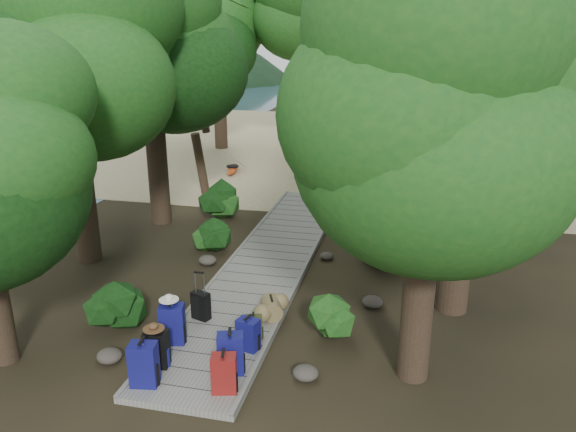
% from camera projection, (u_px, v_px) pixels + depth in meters
% --- Properties ---
extents(ground, '(120.00, 120.00, 0.00)m').
position_uv_depth(ground, '(260.00, 279.00, 13.33)').
color(ground, '#2F2617').
rests_on(ground, ground).
extents(sand_beach, '(40.00, 22.00, 0.02)m').
position_uv_depth(sand_beach, '(346.00, 146.00, 28.10)').
color(sand_beach, tan).
rests_on(sand_beach, ground).
extents(distant_hill, '(32.00, 16.00, 12.00)m').
position_uv_depth(distant_hill, '(44.00, 78.00, 66.15)').
color(distant_hill, black).
rests_on(distant_hill, ground).
extents(boardwalk, '(2.00, 12.00, 0.12)m').
position_uv_depth(boardwalk, '(270.00, 261.00, 14.23)').
color(boardwalk, gray).
rests_on(boardwalk, ground).
extents(backpack_left_a, '(0.49, 0.38, 0.83)m').
position_uv_depth(backpack_left_a, '(144.00, 362.00, 9.09)').
color(backpack_left_a, navy).
rests_on(backpack_left_a, boardwalk).
extents(backpack_left_b, '(0.43, 0.33, 0.73)m').
position_uv_depth(backpack_left_b, '(157.00, 347.00, 9.61)').
color(backpack_left_b, black).
rests_on(backpack_left_b, boardwalk).
extents(backpack_left_c, '(0.51, 0.42, 0.83)m').
position_uv_depth(backpack_left_c, '(172.00, 322.00, 10.32)').
color(backpack_left_c, navy).
rests_on(backpack_left_c, boardwalk).
extents(backpack_right_a, '(0.45, 0.37, 0.71)m').
position_uv_depth(backpack_right_a, '(224.00, 372.00, 8.94)').
color(backpack_right_a, maroon).
rests_on(backpack_right_a, boardwalk).
extents(backpack_right_b, '(0.51, 0.43, 0.79)m').
position_uv_depth(backpack_right_b, '(231.00, 352.00, 9.41)').
color(backpack_right_b, navy).
rests_on(backpack_right_b, boardwalk).
extents(backpack_right_c, '(0.44, 0.36, 0.66)m').
position_uv_depth(backpack_right_c, '(248.00, 333.00, 10.13)').
color(backpack_right_c, navy).
rests_on(backpack_right_c, boardwalk).
extents(backpack_right_d, '(0.38, 0.32, 0.50)m').
position_uv_depth(backpack_right_d, '(254.00, 326.00, 10.51)').
color(backpack_right_d, '#343614').
rests_on(backpack_right_d, boardwalk).
extents(duffel_right_khaki, '(0.58, 0.69, 0.39)m').
position_uv_depth(duffel_right_khaki, '(271.00, 308.00, 11.32)').
color(duffel_right_khaki, brown).
rests_on(duffel_right_khaki, boardwalk).
extents(suitcase_on_boardwalk, '(0.41, 0.31, 0.57)m').
position_uv_depth(suitcase_on_boardwalk, '(201.00, 306.00, 11.21)').
color(suitcase_on_boardwalk, black).
rests_on(suitcase_on_boardwalk, boardwalk).
extents(lone_suitcase_on_sand, '(0.46, 0.30, 0.68)m').
position_uv_depth(lone_suitcase_on_sand, '(328.00, 179.00, 20.71)').
color(lone_suitcase_on_sand, black).
rests_on(lone_suitcase_on_sand, sand_beach).
extents(hat_brown, '(0.37, 0.37, 0.11)m').
position_uv_depth(hat_brown, '(154.00, 326.00, 9.44)').
color(hat_brown, '#51351E').
rests_on(hat_brown, backpack_left_b).
extents(hat_white, '(0.36, 0.36, 0.12)m').
position_uv_depth(hat_white, '(169.00, 297.00, 10.23)').
color(hat_white, silver).
rests_on(hat_white, backpack_left_c).
extents(kayak, '(1.44, 3.67, 0.36)m').
position_uv_depth(kayak, '(233.00, 168.00, 23.02)').
color(kayak, '#BC3F10').
rests_on(kayak, sand_beach).
extents(sun_lounger, '(1.20, 1.84, 0.57)m').
position_uv_depth(sun_lounger, '(400.00, 171.00, 22.09)').
color(sun_lounger, silver).
rests_on(sun_lounger, sand_beach).
extents(tree_right_a, '(4.51, 4.51, 7.51)m').
position_uv_depth(tree_right_a, '(429.00, 162.00, 8.45)').
color(tree_right_a, black).
rests_on(tree_right_a, ground).
extents(tree_right_b, '(5.16, 5.16, 9.22)m').
position_uv_depth(tree_right_b, '(474.00, 88.00, 10.44)').
color(tree_right_b, black).
rests_on(tree_right_b, ground).
extents(tree_right_c, '(5.73, 5.73, 9.91)m').
position_uv_depth(tree_right_c, '(455.00, 63.00, 12.00)').
color(tree_right_c, black).
rests_on(tree_right_c, ground).
extents(tree_right_d, '(5.26, 5.26, 9.65)m').
position_uv_depth(tree_right_d, '(515.00, 64.00, 13.78)').
color(tree_right_d, black).
rests_on(tree_right_d, ground).
extents(tree_right_e, '(4.64, 4.64, 8.35)m').
position_uv_depth(tree_right_e, '(453.00, 79.00, 17.20)').
color(tree_right_e, black).
rests_on(tree_right_e, ground).
extents(tree_right_f, '(5.26, 5.26, 9.39)m').
position_uv_depth(tree_right_f, '(518.00, 57.00, 19.29)').
color(tree_right_f, black).
rests_on(tree_right_f, ground).
extents(tree_left_b, '(4.77, 4.77, 8.58)m').
position_uv_depth(tree_left_b, '(70.00, 90.00, 13.10)').
color(tree_left_b, black).
rests_on(tree_left_b, ground).
extents(tree_left_c, '(4.94, 4.94, 8.58)m').
position_uv_depth(tree_left_c, '(151.00, 79.00, 15.87)').
color(tree_left_c, black).
rests_on(tree_left_c, ground).
extents(tree_back_a, '(5.86, 5.86, 10.15)m').
position_uv_depth(tree_back_a, '(310.00, 41.00, 26.35)').
color(tree_back_a, black).
rests_on(tree_back_a, ground).
extents(tree_back_b, '(5.92, 5.92, 10.58)m').
position_uv_depth(tree_back_b, '(384.00, 36.00, 26.18)').
color(tree_back_b, black).
rests_on(tree_back_b, ground).
extents(tree_back_c, '(5.43, 5.43, 9.77)m').
position_uv_depth(tree_back_c, '(460.00, 46.00, 25.38)').
color(tree_back_c, black).
rests_on(tree_back_c, ground).
extents(tree_back_d, '(5.33, 5.33, 8.89)m').
position_uv_depth(tree_back_d, '(218.00, 55.00, 26.31)').
color(tree_back_d, black).
rests_on(tree_back_d, ground).
extents(palm_right_a, '(4.62, 4.62, 7.87)m').
position_uv_depth(palm_right_a, '(403.00, 86.00, 17.63)').
color(palm_right_a, '#164112').
rests_on(palm_right_a, ground).
extents(palm_right_b, '(4.71, 4.71, 9.10)m').
position_uv_depth(palm_right_b, '(472.00, 60.00, 20.59)').
color(palm_right_b, '#164112').
rests_on(palm_right_b, ground).
extents(palm_right_c, '(4.79, 4.79, 7.62)m').
position_uv_depth(palm_right_c, '(404.00, 74.00, 23.67)').
color(palm_right_c, '#164112').
rests_on(palm_right_c, ground).
extents(palm_left_a, '(4.25, 4.25, 6.77)m').
position_uv_depth(palm_left_a, '(194.00, 99.00, 18.96)').
color(palm_left_a, '#164112').
rests_on(palm_left_a, ground).
extents(rock_left_a, '(0.46, 0.41, 0.25)m').
position_uv_depth(rock_left_a, '(109.00, 356.00, 9.99)').
color(rock_left_a, '#4C473F').
rests_on(rock_left_a, ground).
extents(rock_left_b, '(0.34, 0.31, 0.19)m').
position_uv_depth(rock_left_b, '(134.00, 298.00, 12.18)').
color(rock_left_b, '#4C473F').
rests_on(rock_left_b, ground).
extents(rock_left_c, '(0.45, 0.41, 0.25)m').
position_uv_depth(rock_left_c, '(207.00, 260.00, 14.10)').
color(rock_left_c, '#4C473F').
rests_on(rock_left_c, ground).
extents(rock_left_d, '(0.28, 0.25, 0.15)m').
position_uv_depth(rock_left_d, '(204.00, 233.00, 16.13)').
color(rock_left_d, '#4C473F').
rests_on(rock_left_d, ground).
extents(rock_right_a, '(0.45, 0.40, 0.25)m').
position_uv_depth(rock_right_a, '(305.00, 373.00, 9.51)').
color(rock_right_a, '#4C473F').
rests_on(rock_right_a, ground).
extents(rock_right_b, '(0.45, 0.41, 0.25)m').
position_uv_depth(rock_right_b, '(372.00, 302.00, 11.96)').
color(rock_right_b, '#4C473F').
rests_on(rock_right_b, ground).
extents(rock_right_c, '(0.35, 0.32, 0.19)m').
position_uv_depth(rock_right_c, '(327.00, 256.00, 14.43)').
color(rock_right_c, '#4C473F').
rests_on(rock_right_c, ground).
extents(rock_right_d, '(0.52, 0.47, 0.29)m').
position_uv_depth(rock_right_d, '(399.00, 232.00, 15.95)').
color(rock_right_d, '#4C473F').
rests_on(rock_right_d, ground).
extents(shrub_left_a, '(1.01, 1.01, 0.91)m').
position_uv_depth(shrub_left_a, '(114.00, 307.00, 11.03)').
color(shrub_left_a, '#164A17').
rests_on(shrub_left_a, ground).
extents(shrub_left_b, '(1.00, 1.00, 0.90)m').
position_uv_depth(shrub_left_b, '(210.00, 236.00, 14.77)').
color(shrub_left_b, '#164A17').
rests_on(shrub_left_b, ground).
extents(shrub_left_c, '(1.35, 1.35, 1.22)m').
position_uv_depth(shrub_left_c, '(216.00, 199.00, 17.40)').
color(shrub_left_c, '#164A17').
rests_on(shrub_left_c, ground).
extents(shrub_right_a, '(1.01, 1.01, 0.91)m').
position_uv_depth(shrub_right_a, '(335.00, 321.00, 10.52)').
color(shrub_right_a, '#164A17').
rests_on(shrub_right_a, ground).
extents(shrub_right_b, '(1.30, 1.30, 1.17)m').
position_uv_depth(shrub_right_b, '(377.00, 241.00, 14.10)').
color(shrub_right_b, '#164A17').
rests_on(shrub_right_b, ground).
extents(shrub_right_c, '(0.78, 0.78, 0.70)m').
position_uv_depth(shrub_right_c, '(375.00, 200.00, 18.25)').
color(shrub_right_c, '#164A17').
rests_on(shrub_right_c, ground).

